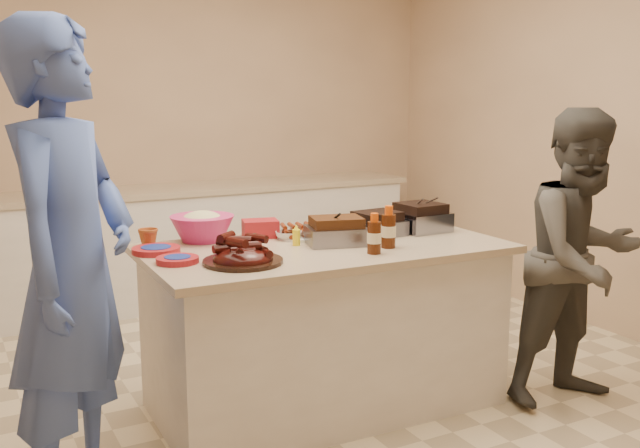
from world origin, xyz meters
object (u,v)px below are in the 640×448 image
bbq_bottle_a (374,253)px  guest_gray (572,398)px  roasting_pan (420,231)px  bbq_bottle_b (388,248)px  coleslaw_bowl (203,241)px  plastic_cup (149,247)px  island (324,404)px  mustard_bottle (296,245)px  rib_platter (243,263)px

bbq_bottle_a → guest_gray: 1.41m
roasting_pan → bbq_bottle_b: bbq_bottle_b is taller
roasting_pan → coleslaw_bowl: size_ratio=0.80×
plastic_cup → coleslaw_bowl: bearing=2.6°
island → mustard_bottle: mustard_bottle is taller
island → plastic_cup: 1.23m
bbq_bottle_a → plastic_cup: 1.12m
island → bbq_bottle_b: size_ratio=8.58×
coleslaw_bowl → bbq_bottle_a: bearing=-47.0°
bbq_bottle_b → mustard_bottle: bearing=145.2°
island → roasting_pan: (0.65, 0.09, 0.85)m
bbq_bottle_a → mustard_bottle: 0.42m
guest_gray → roasting_pan: bearing=133.0°
coleslaw_bowl → mustard_bottle: size_ratio=3.08×
roasting_pan → mustard_bottle: same height
roasting_pan → mustard_bottle: (-0.78, -0.03, 0.00)m
island → mustard_bottle: bearing=156.0°
rib_platter → guest_gray: rib_platter is taller
island → roasting_pan: size_ratio=6.80×
island → guest_gray: bearing=-23.9°
roasting_pan → guest_gray: bearing=-52.3°
roasting_pan → coleslaw_bowl: 1.20m
mustard_bottle → rib_platter: bearing=-148.8°
coleslaw_bowl → guest_gray: size_ratio=0.22×
coleslaw_bowl → plastic_cup: 0.29m
bbq_bottle_b → mustard_bottle: size_ratio=1.95×
mustard_bottle → guest_gray: (1.33, -0.63, -0.85)m
coleslaw_bowl → mustard_bottle: coleslaw_bowl is taller
coleslaw_bowl → guest_gray: 2.14m
bbq_bottle_a → guest_gray: size_ratio=0.13×
island → roasting_pan: 1.08m
rib_platter → bbq_bottle_b: size_ratio=1.73×
coleslaw_bowl → bbq_bottle_a: coleslaw_bowl is taller
bbq_bottle_b → mustard_bottle: bbq_bottle_b is taller
mustard_bottle → plastic_cup: 0.74m
roasting_pan → bbq_bottle_b: (-0.40, -0.29, 0.00)m
bbq_bottle_b → plastic_cup: bbq_bottle_b is taller
rib_platter → guest_gray: 1.96m
island → coleslaw_bowl: coleslaw_bowl is taller
bbq_bottle_b → coleslaw_bowl: bearing=142.1°
roasting_pan → plastic_cup: (-1.45, 0.29, 0.00)m
roasting_pan → bbq_bottle_a: (-0.54, -0.37, 0.00)m
bbq_bottle_b → bbq_bottle_a: bearing=-149.6°
bbq_bottle_b → mustard_bottle: (-0.38, 0.26, 0.00)m
island → rib_platter: bearing=-160.2°
roasting_pan → bbq_bottle_a: bbq_bottle_a is taller
mustard_bottle → plastic_cup: mustard_bottle is taller
coleslaw_bowl → plastic_cup: bearing=-177.4°
mustard_bottle → island: bearing=-25.3°
island → coleslaw_bowl: bearing=144.0°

